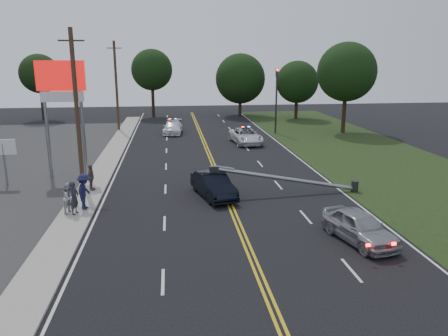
{
  "coord_description": "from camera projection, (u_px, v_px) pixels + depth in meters",
  "views": [
    {
      "loc": [
        -3.22,
        -17.01,
        8.17
      ],
      "look_at": [
        -0.12,
        8.35,
        1.7
      ],
      "focal_mm": 35.0,
      "sensor_mm": 36.0,
      "label": 1
    }
  ],
  "objects": [
    {
      "name": "tree_6",
      "position": [
        152.0,
        70.0,
        60.47
      ],
      "size": [
        5.67,
        5.67,
        9.38
      ],
      "color": "black",
      "rests_on": "ground"
    },
    {
      "name": "bystander_b",
      "position": [
        69.0,
        198.0,
        23.19
      ],
      "size": [
        0.91,
        0.99,
        1.64
      ],
      "primitive_type": "imported",
      "rotation": [
        0.0,
        0.0,
        1.12
      ],
      "color": "#BBBBC0",
      "rests_on": "sidewalk"
    },
    {
      "name": "bystander_a",
      "position": [
        74.0,
        198.0,
        22.96
      ],
      "size": [
        0.6,
        0.75,
        1.78
      ],
      "primitive_type": "imported",
      "rotation": [
        0.0,
        0.0,
        1.28
      ],
      "color": "#27272F",
      "rests_on": "sidewalk"
    },
    {
      "name": "bystander_c",
      "position": [
        84.0,
        191.0,
        23.72
      ],
      "size": [
        0.91,
        1.37,
        1.97
      ],
      "primitive_type": "imported",
      "rotation": [
        0.0,
        0.0,
        1.42
      ],
      "color": "#1A1D42",
      "rests_on": "sidewalk"
    },
    {
      "name": "utility_pole_mid",
      "position": [
        77.0,
        107.0,
        27.96
      ],
      "size": [
        1.6,
        0.28,
        10.0
      ],
      "color": "#382619",
      "rests_on": "ground"
    },
    {
      "name": "ground",
      "position": [
        250.0,
        253.0,
        18.75
      ],
      "size": [
        120.0,
        120.0,
        0.0
      ],
      "primitive_type": "plane",
      "color": "black",
      "rests_on": "ground"
    },
    {
      "name": "bystander_d",
      "position": [
        91.0,
        178.0,
        27.11
      ],
      "size": [
        0.53,
        1.0,
        1.64
      ],
      "primitive_type": "imported",
      "rotation": [
        0.0,
        0.0,
        1.43
      ],
      "color": "#62524E",
      "rests_on": "sidewalk"
    },
    {
      "name": "crashed_sedan",
      "position": [
        213.0,
        185.0,
        26.24
      ],
      "size": [
        2.65,
        4.73,
        1.48
      ],
      "primitive_type": "imported",
      "rotation": [
        0.0,
        0.0,
        0.26
      ],
      "color": "black",
      "rests_on": "ground"
    },
    {
      "name": "centerline_yellow",
      "position": [
        223.0,
        187.0,
        28.37
      ],
      "size": [
        0.36,
        80.0,
        0.0
      ],
      "primitive_type": "cube",
      "color": "gold",
      "rests_on": "ground"
    },
    {
      "name": "sidewalk",
      "position": [
        90.0,
        191.0,
        27.37
      ],
      "size": [
        1.8,
        70.0,
        0.12
      ],
      "primitive_type": "cube",
      "color": "#A39D93",
      "rests_on": "ground"
    },
    {
      "name": "tree_9",
      "position": [
        347.0,
        72.0,
        47.48
      ],
      "size": [
        6.41,
        6.41,
        9.87
      ],
      "color": "black",
      "rests_on": "ground"
    },
    {
      "name": "utility_pole_far",
      "position": [
        116.0,
        86.0,
        49.13
      ],
      "size": [
        1.6,
        0.28,
        10.0
      ],
      "color": "#382619",
      "rests_on": "ground"
    },
    {
      "name": "small_sign",
      "position": [
        3.0,
        151.0,
        28.07
      ],
      "size": [
        1.6,
        0.14,
        3.1
      ],
      "color": "gray",
      "rests_on": "ground"
    },
    {
      "name": "tree_7",
      "position": [
        240.0,
        79.0,
        62.02
      ],
      "size": [
        7.05,
        7.05,
        8.8
      ],
      "color": "black",
      "rests_on": "ground"
    },
    {
      "name": "emergency_a",
      "position": [
        246.0,
        136.0,
        42.66
      ],
      "size": [
        2.96,
        5.51,
        1.47
      ],
      "primitive_type": "imported",
      "rotation": [
        0.0,
        0.0,
        0.1
      ],
      "color": "silver",
      "rests_on": "ground"
    },
    {
      "name": "waiting_sedan",
      "position": [
        359.0,
        227.0,
        19.81
      ],
      "size": [
        2.65,
        4.52,
        1.44
      ],
      "primitive_type": "imported",
      "rotation": [
        0.0,
        0.0,
        0.24
      ],
      "color": "#96989E",
      "rests_on": "ground"
    },
    {
      "name": "tree_8",
      "position": [
        297.0,
        82.0,
        58.92
      ],
      "size": [
        5.67,
        5.67,
        7.82
      ],
      "color": "black",
      "rests_on": "ground"
    },
    {
      "name": "emergency_b",
      "position": [
        173.0,
        127.0,
        48.19
      ],
      "size": [
        2.39,
        4.94,
        1.39
      ],
      "primitive_type": "imported",
      "rotation": [
        0.0,
        0.0,
        -0.1
      ],
      "color": "white",
      "rests_on": "ground"
    },
    {
      "name": "fallen_streetlight",
      "position": [
        294.0,
        180.0,
        26.71
      ],
      "size": [
        9.36,
        0.44,
        1.91
      ],
      "color": "#2D2D30",
      "rests_on": "ground"
    },
    {
      "name": "grass_verge",
      "position": [
        418.0,
        180.0,
        29.96
      ],
      "size": [
        12.0,
        80.0,
        0.01
      ],
      "primitive_type": "cube",
      "color": "black",
      "rests_on": "ground"
    },
    {
      "name": "tree_5",
      "position": [
        39.0,
        74.0,
        57.64
      ],
      "size": [
        5.14,
        5.14,
        8.69
      ],
      "color": "black",
      "rests_on": "ground"
    },
    {
      "name": "traffic_signal",
      "position": [
        276.0,
        95.0,
        47.56
      ],
      "size": [
        0.28,
        0.41,
        7.05
      ],
      "color": "#2D2D30",
      "rests_on": "ground"
    },
    {
      "name": "pylon_sign",
      "position": [
        62.0,
        91.0,
        29.51
      ],
      "size": [
        3.2,
        0.35,
        8.0
      ],
      "color": "gray",
      "rests_on": "ground"
    }
  ]
}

